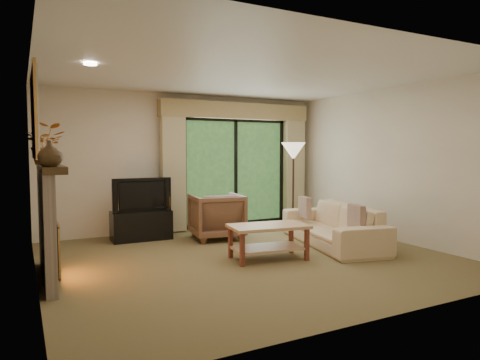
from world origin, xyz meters
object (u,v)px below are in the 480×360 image
media_console (141,225)px  coffee_table (268,242)px  armchair (216,216)px  sofa (332,225)px

media_console → coffee_table: (1.26, -2.13, -0.00)m
media_console → armchair: 1.30m
sofa → armchair: bearing=-119.0°
coffee_table → armchair: bearing=100.2°
coffee_table → sofa: bearing=20.8°
armchair → sofa: bearing=146.3°
media_console → coffee_table: media_console is taller
media_console → sofa: (2.67, -1.80, 0.08)m
armchair → coffee_table: armchair is taller
sofa → coffee_table: (-1.41, -0.33, -0.08)m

